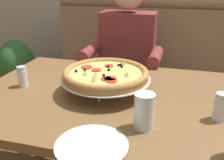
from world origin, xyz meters
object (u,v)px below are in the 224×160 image
at_px(pizza, 106,74).
at_px(potted_plant, 18,71).
at_px(dining_table, 112,109).
at_px(drinking_glass, 144,113).
at_px(shaker_pepper_flakes, 23,78).
at_px(booth_bench, 140,84).
at_px(diner_main, 125,57).
at_px(plate_near_left, 92,143).
at_px(shaker_parmesan, 220,109).

bearing_deg(pizza, potted_plant, 141.65).
distance_m(dining_table, drinking_glass, 0.35).
xyz_separation_m(pizza, shaker_pepper_flakes, (-0.43, -0.05, -0.05)).
bearing_deg(potted_plant, drinking_glass, -40.61).
distance_m(booth_bench, potted_plant, 1.23).
xyz_separation_m(diner_main, potted_plant, (-1.15, 0.31, -0.32)).
distance_m(dining_table, plate_near_left, 0.42).
bearing_deg(dining_table, drinking_glass, -52.89).
distance_m(plate_near_left, potted_plant, 1.90).
xyz_separation_m(shaker_parmesan, potted_plant, (-1.70, 1.08, -0.39)).
xyz_separation_m(booth_bench, dining_table, (0.00, -0.93, 0.25)).
bearing_deg(booth_bench, shaker_pepper_flakes, -116.32).
bearing_deg(plate_near_left, potted_plant, 132.73).
distance_m(shaker_parmesan, drinking_glass, 0.31).
bearing_deg(shaker_pepper_flakes, booth_bench, 63.68).
xyz_separation_m(diner_main, plate_near_left, (0.12, -1.07, 0.03)).
distance_m(shaker_pepper_flakes, drinking_glass, 0.70).
height_order(dining_table, pizza, pizza).
height_order(dining_table, shaker_parmesan, shaker_parmesan).
height_order(dining_table, plate_near_left, plate_near_left).
distance_m(dining_table, shaker_pepper_flakes, 0.49).
bearing_deg(shaker_parmesan, dining_table, 166.48).
height_order(booth_bench, potted_plant, booth_bench).
bearing_deg(drinking_glass, dining_table, 127.11).
relative_size(pizza, drinking_glass, 3.09).
xyz_separation_m(shaker_parmesan, drinking_glass, (-0.28, -0.14, 0.01)).
bearing_deg(shaker_parmesan, booth_bench, 114.32).
bearing_deg(diner_main, drinking_glass, -73.38).
bearing_deg(dining_table, pizza, 148.72).
bearing_deg(pizza, plate_near_left, -79.93).
relative_size(diner_main, shaker_parmesan, 11.27).
xyz_separation_m(booth_bench, drinking_glass, (0.19, -1.18, 0.39)).
height_order(dining_table, diner_main, diner_main).
bearing_deg(pizza, drinking_glass, -50.29).
distance_m(shaker_parmesan, plate_near_left, 0.52).
distance_m(dining_table, pizza, 0.18).
xyz_separation_m(drinking_glass, potted_plant, (-1.42, 1.22, -0.40)).
height_order(dining_table, shaker_pepper_flakes, shaker_pepper_flakes).
xyz_separation_m(dining_table, plate_near_left, (0.04, -0.41, 0.09)).
height_order(booth_bench, drinking_glass, booth_bench).
bearing_deg(dining_table, plate_near_left, -84.52).
xyz_separation_m(plate_near_left, drinking_glass, (0.15, 0.16, 0.05)).
height_order(dining_table, drinking_glass, drinking_glass).
relative_size(booth_bench, pizza, 3.66).
bearing_deg(booth_bench, pizza, -92.36).
bearing_deg(booth_bench, potted_plant, 178.16).
relative_size(dining_table, potted_plant, 1.90).
xyz_separation_m(booth_bench, shaker_pepper_flakes, (-0.47, -0.95, 0.37)).
distance_m(plate_near_left, drinking_glass, 0.22).
height_order(shaker_parmesan, potted_plant, shaker_parmesan).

